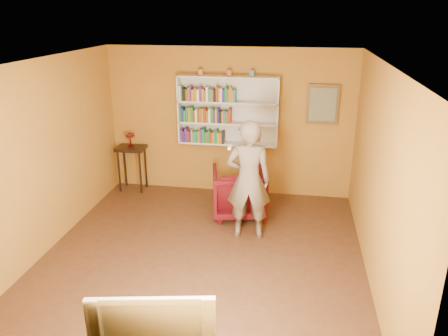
{
  "coord_description": "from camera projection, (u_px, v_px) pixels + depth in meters",
  "views": [
    {
      "loc": [
        1.2,
        -5.21,
        3.32
      ],
      "look_at": [
        0.2,
        0.75,
        1.1
      ],
      "focal_mm": 35.0,
      "sensor_mm": 36.0,
      "label": 1
    }
  ],
  "objects": [
    {
      "name": "armchair",
      "position": [
        239.0,
        192.0,
        7.35
      ],
      "size": [
        1.03,
        1.05,
        0.82
      ],
      "primitive_type": "imported",
      "rotation": [
        0.0,
        0.0,
        3.34
      ],
      "color": "#40040D",
      "rests_on": "ground"
    },
    {
      "name": "ornament_right",
      "position": [
        252.0,
        73.0,
        7.48
      ],
      "size": [
        0.08,
        0.08,
        0.11
      ],
      "primitive_type": "cube",
      "color": "#4A627C",
      "rests_on": "bookshelf"
    },
    {
      "name": "ruby_lustre",
      "position": [
        130.0,
        137.0,
        8.15
      ],
      "size": [
        0.17,
        0.17,
        0.28
      ],
      "color": "maroon",
      "rests_on": "console_table"
    },
    {
      "name": "bookshelf",
      "position": [
        228.0,
        110.0,
        7.83
      ],
      "size": [
        1.8,
        0.29,
        1.23
      ],
      "color": "silver",
      "rests_on": "room_shell"
    },
    {
      "name": "console_table",
      "position": [
        131.0,
        154.0,
        8.27
      ],
      "size": [
        0.53,
        0.4,
        0.86
      ],
      "color": "black",
      "rests_on": "ground"
    },
    {
      "name": "framed_painting",
      "position": [
        323.0,
        104.0,
        7.57
      ],
      "size": [
        0.55,
        0.05,
        0.7
      ],
      "color": "#563C18",
      "rests_on": "room_shell"
    },
    {
      "name": "ornament_centre",
      "position": [
        229.0,
        73.0,
        7.54
      ],
      "size": [
        0.08,
        0.08,
        0.11
      ],
      "primitive_type": "cube",
      "color": "#A64537",
      "rests_on": "bookshelf"
    },
    {
      "name": "books_row_lower",
      "position": [
        203.0,
        136.0,
        7.96
      ],
      "size": [
        0.8,
        0.18,
        0.25
      ],
      "color": "#55246C",
      "rests_on": "bookshelf"
    },
    {
      "name": "room_shell",
      "position": [
        200.0,
        193.0,
        5.8
      ],
      "size": [
        5.3,
        5.8,
        2.88
      ],
      "color": "#402514",
      "rests_on": "ground"
    },
    {
      "name": "books_row_middle",
      "position": [
        206.0,
        115.0,
        7.82
      ],
      "size": [
        0.92,
        0.19,
        0.27
      ],
      "color": "#1C8235",
      "rests_on": "bookshelf"
    },
    {
      "name": "ornament_left",
      "position": [
        201.0,
        72.0,
        7.62
      ],
      "size": [
        0.07,
        0.07,
        0.1
      ],
      "primitive_type": "cube",
      "color": "#CB673A",
      "rests_on": "bookshelf"
    },
    {
      "name": "books_row_upper",
      "position": [
        208.0,
        94.0,
        7.68
      ],
      "size": [
        1.01,
        0.19,
        0.27
      ],
      "color": "white",
      "rests_on": "bookshelf"
    },
    {
      "name": "game_remote",
      "position": [
        230.0,
        147.0,
        6.01
      ],
      "size": [
        0.04,
        0.15,
        0.04
      ],
      "primitive_type": "cube",
      "color": "white",
      "rests_on": "person"
    },
    {
      "name": "person",
      "position": [
        248.0,
        180.0,
        6.47
      ],
      "size": [
        0.71,
        0.5,
        1.84
      ],
      "primitive_type": "imported",
      "rotation": [
        0.0,
        0.0,
        3.23
      ],
      "color": "#6A5C4E",
      "rests_on": "ground"
    },
    {
      "name": "television",
      "position": [
        153.0,
        321.0,
        3.79
      ],
      "size": [
        1.09,
        0.34,
        0.62
      ],
      "primitive_type": "imported",
      "rotation": [
        0.0,
        0.0,
        0.19
      ],
      "color": "black",
      "rests_on": "tv_cabinet"
    }
  ]
}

